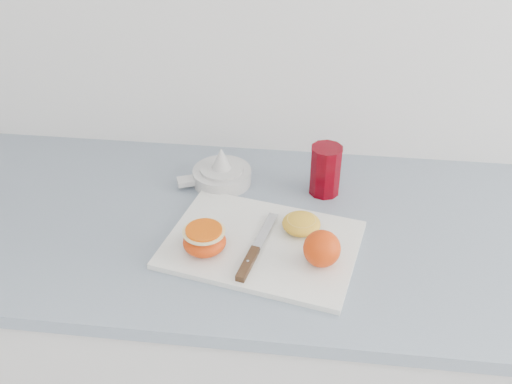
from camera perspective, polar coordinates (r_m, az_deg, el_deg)
counter at (r=1.51m, az=3.18°, el=-16.60°), size 2.28×0.64×0.89m
cutting_board at (r=1.14m, az=0.59°, el=-5.26°), size 0.42×0.33×0.01m
whole_orange at (r=1.07m, az=6.61°, el=-5.64°), size 0.07×0.07×0.07m
half_orange at (r=1.10m, az=-5.18°, el=-4.81°), size 0.08×0.08×0.05m
squeezed_shell at (r=1.15m, az=4.55°, el=-3.15°), size 0.08×0.08×0.03m
paring_knife at (r=1.09m, az=-0.50°, el=-6.56°), size 0.06×0.21×0.01m
citrus_juicer at (r=1.31m, az=-3.49°, el=1.88°), size 0.17×0.13×0.09m
red_tumbler at (r=1.27m, az=6.94°, el=2.01°), size 0.07×0.07×0.12m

